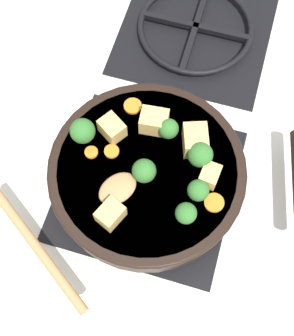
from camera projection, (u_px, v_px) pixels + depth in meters
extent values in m
plane|color=silver|center=(147.00, 185.00, 0.86)|extent=(2.40, 2.40, 0.00)
cube|color=black|center=(147.00, 184.00, 0.85)|extent=(0.31, 0.31, 0.01)
torus|color=black|center=(147.00, 181.00, 0.84)|extent=(0.24, 0.24, 0.01)
cube|color=black|center=(147.00, 181.00, 0.84)|extent=(0.01, 0.23, 0.01)
cube|color=black|center=(147.00, 181.00, 0.84)|extent=(0.23, 0.01, 0.01)
cube|color=black|center=(195.00, 32.00, 0.99)|extent=(0.31, 0.31, 0.01)
torus|color=black|center=(196.00, 27.00, 0.97)|extent=(0.24, 0.24, 0.01)
cube|color=black|center=(196.00, 27.00, 0.97)|extent=(0.01, 0.23, 0.01)
cube|color=black|center=(196.00, 27.00, 0.97)|extent=(0.23, 0.01, 0.01)
cylinder|color=black|center=(147.00, 174.00, 0.81)|extent=(0.33, 0.33, 0.06)
cylinder|color=#5B3316|center=(147.00, 173.00, 0.80)|extent=(0.30, 0.30, 0.05)
torus|color=black|center=(147.00, 169.00, 0.79)|extent=(0.34, 0.34, 0.01)
ellipsoid|color=#A87A4C|center=(118.00, 189.00, 0.76)|extent=(0.08, 0.08, 0.01)
cylinder|color=#A87A4C|center=(38.00, 249.00, 0.72)|extent=(0.21, 0.15, 0.02)
cube|color=tan|center=(154.00, 121.00, 0.79)|extent=(0.05, 0.04, 0.04)
cube|color=tan|center=(112.00, 128.00, 0.79)|extent=(0.05, 0.05, 0.03)
cube|color=tan|center=(195.00, 140.00, 0.78)|extent=(0.05, 0.06, 0.04)
cube|color=tan|center=(210.00, 175.00, 0.76)|extent=(0.03, 0.04, 0.03)
cube|color=tan|center=(110.00, 214.00, 0.73)|extent=(0.05, 0.05, 0.03)
cylinder|color=#709956|center=(168.00, 134.00, 0.80)|extent=(0.01, 0.01, 0.01)
sphere|color=#2D6628|center=(168.00, 129.00, 0.78)|extent=(0.03, 0.03, 0.03)
cylinder|color=#709956|center=(185.00, 217.00, 0.74)|extent=(0.01, 0.01, 0.01)
sphere|color=#2D6628|center=(186.00, 213.00, 0.73)|extent=(0.03, 0.03, 0.03)
cylinder|color=#709956|center=(199.00, 160.00, 0.78)|extent=(0.01, 0.01, 0.01)
sphere|color=#2D6628|center=(200.00, 155.00, 0.76)|extent=(0.04, 0.04, 0.04)
cylinder|color=#709956|center=(197.00, 194.00, 0.76)|extent=(0.01, 0.01, 0.01)
sphere|color=#2D6628|center=(198.00, 190.00, 0.74)|extent=(0.04, 0.04, 0.04)
cylinder|color=#709956|center=(142.00, 175.00, 0.77)|extent=(0.01, 0.01, 0.01)
sphere|color=#2D6628|center=(141.00, 170.00, 0.75)|extent=(0.04, 0.04, 0.04)
cylinder|color=#709956|center=(84.00, 137.00, 0.80)|extent=(0.01, 0.01, 0.01)
sphere|color=#2D6628|center=(83.00, 131.00, 0.78)|extent=(0.04, 0.04, 0.04)
cylinder|color=orange|center=(133.00, 106.00, 0.83)|extent=(0.03, 0.03, 0.01)
cylinder|color=orange|center=(214.00, 203.00, 0.76)|extent=(0.03, 0.03, 0.01)
cylinder|color=orange|center=(112.00, 151.00, 0.79)|extent=(0.03, 0.03, 0.01)
cylinder|color=orange|center=(92.00, 150.00, 0.79)|extent=(0.02, 0.02, 0.01)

